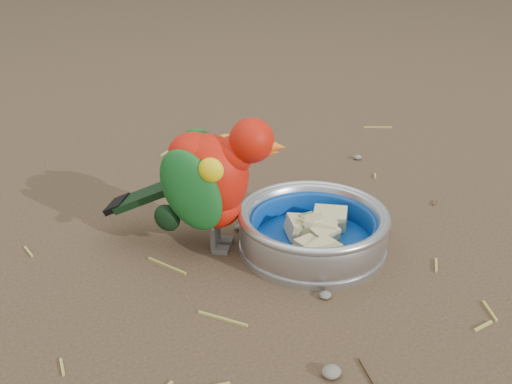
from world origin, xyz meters
name	(u,v)px	position (x,y,z in m)	size (l,w,h in m)	color
ground	(287,251)	(0.00, 0.00, 0.00)	(60.00, 60.00, 0.00)	#493525
food_bowl	(312,244)	(0.03, -0.01, 0.01)	(0.21, 0.21, 0.02)	#B2B2BA
bowl_wall	(313,226)	(0.03, -0.01, 0.04)	(0.21, 0.21, 0.04)	#B2B2BA
fruit_wedges	(313,230)	(0.03, -0.01, 0.03)	(0.12, 0.12, 0.03)	tan
lory_parrot	(211,187)	(-0.09, 0.06, 0.09)	(0.11, 0.23, 0.19)	red
ground_debris	(279,238)	(0.01, 0.03, 0.00)	(0.90, 0.80, 0.01)	#A69846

